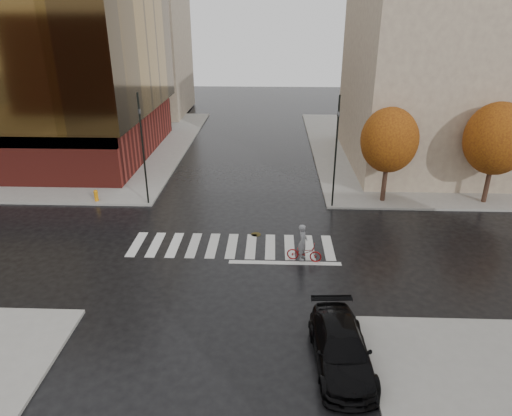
{
  "coord_description": "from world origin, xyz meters",
  "views": [
    {
      "loc": [
        2.27,
        -22.5,
        12.39
      ],
      "look_at": [
        1.35,
        1.41,
        2.0
      ],
      "focal_mm": 32.0,
      "sensor_mm": 36.0,
      "label": 1
    }
  ],
  "objects": [
    {
      "name": "sidewalk_ne",
      "position": [
        21.0,
        21.0,
        0.07
      ],
      "size": [
        30.0,
        30.0,
        0.15
      ],
      "primitive_type": "cube",
      "color": "gray",
      "rests_on": "ground"
    },
    {
      "name": "tree_ne_a",
      "position": [
        10.0,
        7.4,
        4.46
      ],
      "size": [
        3.8,
        3.8,
        6.5
      ],
      "color": "black",
      "rests_on": "sidewalk_ne"
    },
    {
      "name": "sidewalk_nw",
      "position": [
        -21.0,
        21.0,
        0.07
      ],
      "size": [
        30.0,
        30.0,
        0.15
      ],
      "primitive_type": "cube",
      "color": "gray",
      "rests_on": "ground"
    },
    {
      "name": "tree_ne_b",
      "position": [
        17.0,
        7.4,
        4.62
      ],
      "size": [
        4.2,
        4.2,
        6.89
      ],
      "color": "black",
      "rests_on": "sidewalk_ne"
    },
    {
      "name": "manhole",
      "position": [
        1.32,
        2.0,
        0.01
      ],
      "size": [
        0.66,
        0.66,
        0.01
      ],
      "primitive_type": "cylinder",
      "rotation": [
        0.0,
        0.0,
        -0.09
      ],
      "color": "#433818",
      "rests_on": "ground"
    },
    {
      "name": "sedan",
      "position": [
        4.95,
        -8.78,
        0.73
      ],
      "size": [
        2.32,
        5.13,
        1.46
      ],
      "primitive_type": "imported",
      "rotation": [
        0.0,
        0.0,
        0.06
      ],
      "color": "black",
      "rests_on": "ground"
    },
    {
      "name": "cyclist",
      "position": [
        3.99,
        -1.0,
        0.72
      ],
      "size": [
        1.96,
        0.99,
        2.12
      ],
      "rotation": [
        0.0,
        0.0,
        1.38
      ],
      "color": "maroon",
      "rests_on": "ground"
    },
    {
      "name": "traffic_light_nw",
      "position": [
        -6.3,
        6.3,
        4.46
      ],
      "size": [
        0.23,
        0.21,
        7.52
      ],
      "rotation": [
        0.0,
        0.0,
        -1.25
      ],
      "color": "black",
      "rests_on": "sidewalk_nw"
    },
    {
      "name": "fire_hydrant",
      "position": [
        -10.0,
        6.5,
        0.6
      ],
      "size": [
        0.29,
        0.29,
        0.82
      ],
      "color": "orange",
      "rests_on": "sidewalk_nw"
    },
    {
      "name": "ground",
      "position": [
        0.0,
        0.0,
        0.0
      ],
      "size": [
        120.0,
        120.0,
        0.0
      ],
      "primitive_type": "plane",
      "color": "black",
      "rests_on": "ground"
    },
    {
      "name": "building_nw_far",
      "position": [
        -16.0,
        37.0,
        10.15
      ],
      "size": [
        14.0,
        12.0,
        20.0
      ],
      "primitive_type": "cube",
      "color": "gray",
      "rests_on": "sidewalk_nw"
    },
    {
      "name": "building_ne_tan",
      "position": [
        17.0,
        17.0,
        9.15
      ],
      "size": [
        16.0,
        16.0,
        18.0
      ],
      "primitive_type": "cube",
      "color": "gray",
      "rests_on": "sidewalk_ne"
    },
    {
      "name": "traffic_light_ne",
      "position": [
        6.36,
        6.3,
        4.41
      ],
      "size": [
        0.22,
        0.23,
        7.45
      ],
      "rotation": [
        0.0,
        0.0,
        2.72
      ],
      "color": "black",
      "rests_on": "sidewalk_ne"
    },
    {
      "name": "crosswalk",
      "position": [
        0.0,
        0.5,
        0.01
      ],
      "size": [
        12.0,
        3.0,
        0.01
      ],
      "primitive_type": "cube",
      "color": "silver",
      "rests_on": "ground"
    }
  ]
}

